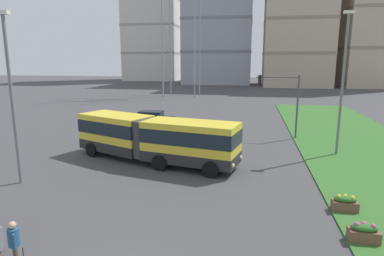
# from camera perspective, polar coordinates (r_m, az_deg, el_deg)

# --- Properties ---
(articulated_bus) EXTENTS (11.95, 5.96, 3.00)m
(articulated_bus) POSITION_cam_1_polar(r_m,az_deg,el_deg) (22.31, -6.67, -1.74)
(articulated_bus) COLOR yellow
(articulated_bus) RESTS_ON ground
(car_black_sedan) EXTENTS (4.40, 2.02, 1.58)m
(car_black_sedan) POSITION_cam_1_polar(r_m,az_deg,el_deg) (34.81, -6.94, 1.57)
(car_black_sedan) COLOR black
(car_black_sedan) RESTS_ON ground
(pedestrian_crossing) EXTENTS (0.42, 0.46, 1.74)m
(pedestrian_crossing) POSITION_cam_1_polar(r_m,az_deg,el_deg) (12.64, -28.42, -17.08)
(pedestrian_crossing) COLOR #4C4238
(pedestrian_crossing) RESTS_ON ground
(flower_planter_1) EXTENTS (1.10, 0.56, 0.74)m
(flower_planter_1) POSITION_cam_1_polar(r_m,az_deg,el_deg) (14.55, 27.62, -15.69)
(flower_planter_1) COLOR brown
(flower_planter_1) RESTS_ON grass_median
(flower_planter_2) EXTENTS (1.10, 0.56, 0.74)m
(flower_planter_2) POSITION_cam_1_polar(r_m,az_deg,el_deg) (16.84, 24.97, -11.69)
(flower_planter_2) COLOR brown
(flower_planter_2) RESTS_ON grass_median
(traffic_light_far_right) EXTENTS (3.67, 0.28, 5.55)m
(traffic_light_far_right) POSITION_cam_1_polar(r_m,az_deg,el_deg) (29.76, 15.54, 5.54)
(traffic_light_far_right) COLOR #474C51
(traffic_light_far_right) RESTS_ON ground
(streetlight_left) EXTENTS (0.70, 0.28, 9.28)m
(streetlight_left) POSITION_cam_1_polar(r_m,az_deg,el_deg) (20.14, -28.83, 5.37)
(streetlight_left) COLOR slate
(streetlight_left) RESTS_ON ground
(streetlight_median) EXTENTS (0.70, 0.28, 10.07)m
(streetlight_median) POSITION_cam_1_polar(r_m,az_deg,el_deg) (25.52, 24.68, 7.67)
(streetlight_median) COLOR slate
(streetlight_median) RESTS_ON ground
(apartment_tower_west) EXTENTS (17.90, 16.24, 53.74)m
(apartment_tower_west) POSITION_cam_1_polar(r_m,az_deg,el_deg) (120.27, -6.88, 21.17)
(apartment_tower_west) COLOR silver
(apartment_tower_west) RESTS_ON ground
(apartment_tower_westcentre) EXTENTS (19.53, 20.06, 35.57)m
(apartment_tower_westcentre) POSITION_cam_1_polar(r_m,az_deg,el_deg) (102.71, 4.71, 17.75)
(apartment_tower_westcentre) COLOR #9EA3AD
(apartment_tower_westcentre) RESTS_ON ground
(apartment_tower_centre) EXTENTS (17.00, 19.21, 41.35)m
(apartment_tower_centre) POSITION_cam_1_polar(r_m,az_deg,el_deg) (96.14, 17.94, 19.41)
(apartment_tower_centre) COLOR #C6B299
(apartment_tower_centre) RESTS_ON ground
(transmission_pylon) EXTENTS (9.00, 6.24, 30.24)m
(transmission_pylon) POSITION_cam_1_polar(r_m,az_deg,el_deg) (65.34, -1.83, 20.21)
(transmission_pylon) COLOR gray
(transmission_pylon) RESTS_ON ground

